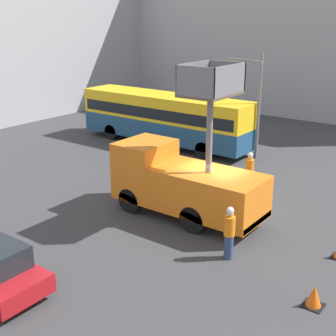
# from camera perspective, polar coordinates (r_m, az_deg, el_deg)

# --- Properties ---
(ground_plane) EXTENTS (120.00, 120.00, 0.00)m
(ground_plane) POSITION_cam_1_polar(r_m,az_deg,el_deg) (19.76, 5.87, -5.64)
(ground_plane) COLOR #38383A
(building_backdrop_side) EXTENTS (10.00, 28.00, 13.01)m
(building_backdrop_side) POSITION_cam_1_polar(r_m,az_deg,el_deg) (42.97, 15.53, 15.85)
(building_backdrop_side) COLOR #9E9EA3
(building_backdrop_side) RESTS_ON ground_plane
(utility_truck) EXTENTS (2.35, 6.33, 6.29)m
(utility_truck) POSITION_cam_1_polar(r_m,az_deg,el_deg) (18.96, 1.89, -1.52)
(utility_truck) COLOR orange
(utility_truck) RESTS_ON ground_plane
(city_bus) EXTENTS (2.51, 11.62, 3.17)m
(city_bus) POSITION_cam_1_polar(r_m,az_deg,el_deg) (29.44, -0.39, 6.39)
(city_bus) COLOR navy
(city_bus) RESTS_ON ground_plane
(traffic_light_pole) EXTENTS (2.85, 2.59, 5.92)m
(traffic_light_pole) POSITION_cam_1_polar(r_m,az_deg,el_deg) (26.05, 9.61, 9.24)
(traffic_light_pole) COLOR slate
(traffic_light_pole) RESTS_ON ground_plane
(road_worker_near_truck) EXTENTS (0.38, 0.38, 1.91)m
(road_worker_near_truck) POSITION_cam_1_polar(r_m,az_deg,el_deg) (16.08, 7.48, -7.84)
(road_worker_near_truck) COLOR navy
(road_worker_near_truck) RESTS_ON ground_plane
(road_worker_directing) EXTENTS (0.38, 0.38, 1.84)m
(road_worker_directing) POSITION_cam_1_polar(r_m,az_deg,el_deg) (22.35, 9.90, -0.38)
(road_worker_directing) COLOR navy
(road_worker_directing) RESTS_ON ground_plane
(traffic_cone_mid_road) EXTENTS (0.58, 0.58, 0.67)m
(traffic_cone_mid_road) POSITION_cam_1_polar(r_m,az_deg,el_deg) (14.50, 17.37, -14.74)
(traffic_cone_mid_road) COLOR black
(traffic_cone_mid_road) RESTS_ON ground_plane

